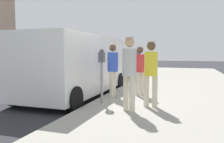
% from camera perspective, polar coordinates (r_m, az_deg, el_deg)
% --- Properties ---
extents(ground_plane, '(80.00, 80.00, 0.00)m').
position_cam_1_polar(ground_plane, '(7.14, -12.41, -7.98)').
color(ground_plane, '#2D2D33').
extents(sidewalk_slab, '(5.00, 32.00, 0.15)m').
position_cam_1_polar(sidewalk_slab, '(6.18, 17.27, -9.38)').
color(sidewalk_slab, '#9E998E').
rests_on(sidewalk_slab, ground).
extents(parking_meter_near, '(0.14, 0.18, 1.52)m').
position_cam_1_polar(parking_meter_near, '(6.25, -2.62, 1.27)').
color(parking_meter_near, gray).
rests_on(parking_meter_near, sidewalk_slab).
extents(parking_meter_far, '(0.14, 0.18, 1.52)m').
position_cam_1_polar(parking_meter_far, '(10.61, 6.07, 2.67)').
color(parking_meter_far, gray).
rests_on(parking_meter_far, sidewalk_slab).
extents(pedestrian_in_blue, '(0.34, 0.36, 1.70)m').
position_cam_1_polar(pedestrian_in_blue, '(7.20, 0.19, 1.27)').
color(pedestrian_in_blue, beige).
rests_on(pedestrian_in_blue, sidewalk_slab).
extents(pedestrian_in_red, '(0.34, 0.34, 1.63)m').
position_cam_1_polar(pedestrian_in_red, '(7.49, 7.07, 1.01)').
color(pedestrian_in_red, beige).
rests_on(pedestrian_in_red, sidewalk_slab).
extents(pedestrian_in_yellow, '(0.36, 0.34, 1.72)m').
position_cam_1_polar(pedestrian_in_yellow, '(5.89, 9.80, 0.55)').
color(pedestrian_in_yellow, beige).
rests_on(pedestrian_in_yellow, sidewalk_slab).
extents(pedestrian_in_gray, '(0.34, 0.34, 1.79)m').
position_cam_1_polar(pedestrian_in_gray, '(5.38, 4.38, 0.76)').
color(pedestrian_in_gray, beige).
rests_on(pedestrian_in_gray, sidewalk_slab).
extents(parked_van, '(2.17, 5.22, 2.15)m').
position_cam_1_polar(parked_van, '(8.24, -8.68, 1.88)').
color(parked_van, white).
rests_on(parked_van, ground).
extents(parked_sedan_ahead, '(2.05, 4.45, 1.65)m').
position_cam_1_polar(parked_sedan_ahead, '(15.60, 3.66, 1.75)').
color(parked_sedan_ahead, navy).
rests_on(parked_sedan_ahead, ground).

